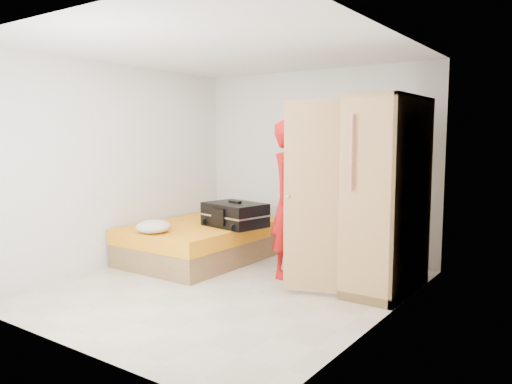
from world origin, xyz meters
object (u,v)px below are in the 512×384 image
Objects in this scene: person at (292,199)px; round_cushion at (153,227)px; bed at (202,242)px; wardrobe at (382,200)px; suitcase at (235,215)px.

person reaches higher than round_cushion.
bed is 1.08× the size of person.
round_cushion is (-2.54, -0.92, -0.42)m from wardrobe.
wardrobe is 2.73m from round_cushion.
person is (1.41, 0.03, 0.68)m from bed.
suitcase is at bearing 84.99° from person.
wardrobe is at bearing -87.07° from person.
bed is 1.57m from person.
person is 4.43× the size of round_cushion.
bed is 2.29× the size of suitcase.
person is at bearing -177.21° from wardrobe.
person is at bearing 30.90° from round_cushion.
bed is 2.61m from wardrobe.
round_cushion is (-0.53, -0.95, -0.07)m from suitcase.
person is 0.97m from suitcase.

